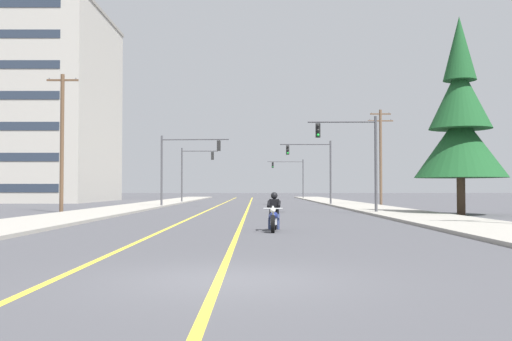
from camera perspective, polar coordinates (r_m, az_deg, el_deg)
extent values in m
plane|color=#47474C|center=(10.46, -2.75, -10.54)|extent=(400.00, 400.00, 0.00)
cube|color=yellow|center=(55.35, -0.61, -3.42)|extent=(0.16, 100.00, 0.01)
cube|color=yellow|center=(55.46, -3.59, -3.41)|extent=(0.16, 100.00, 0.01)
cube|color=#9E998E|center=(51.15, 10.27, -3.45)|extent=(4.40, 110.00, 0.14)
cube|color=#9E998E|center=(51.34, -11.25, -3.44)|extent=(4.40, 110.00, 0.14)
cylinder|color=black|center=(21.21, 1.72, -5.22)|extent=(0.17, 0.65, 0.64)
cylinder|color=black|center=(22.75, 1.91, -4.98)|extent=(0.17, 0.65, 0.64)
cylinder|color=silver|center=(21.29, 1.73, -4.35)|extent=(0.09, 0.33, 0.68)
sphere|color=white|center=(21.13, 1.71, -3.87)|extent=(0.20, 0.20, 0.20)
cylinder|color=silver|center=(21.33, 1.74, -3.72)|extent=(0.70, 0.10, 0.04)
ellipsoid|color=navy|center=(21.85, 1.80, -4.38)|extent=(0.36, 0.58, 0.28)
cube|color=silver|center=(21.98, 1.82, -4.96)|extent=(0.27, 0.46, 0.24)
cube|color=black|center=(22.29, 1.85, -4.48)|extent=(0.32, 0.54, 0.12)
cube|color=navy|center=(22.69, 1.90, -4.23)|extent=(0.23, 0.37, 0.08)
cylinder|color=silver|center=(22.39, 1.50, -5.09)|extent=(0.12, 0.55, 0.08)
cube|color=black|center=(22.23, 1.85, -3.51)|extent=(0.38, 0.27, 0.56)
sphere|color=black|center=(22.20, 1.84, -2.45)|extent=(0.26, 0.26, 0.26)
cylinder|color=navy|center=(22.10, 2.20, -4.50)|extent=(0.17, 0.45, 0.30)
cylinder|color=navy|center=(21.94, 2.23, -5.31)|extent=(0.12, 0.16, 0.35)
cylinder|color=black|center=(21.96, 2.34, -3.27)|extent=(0.14, 0.53, 0.27)
cylinder|color=navy|center=(22.11, 1.47, -4.50)|extent=(0.17, 0.45, 0.30)
cylinder|color=navy|center=(21.95, 1.39, -5.31)|extent=(0.12, 0.16, 0.35)
cylinder|color=black|center=(21.98, 1.30, -3.27)|extent=(0.14, 0.53, 0.27)
cylinder|color=#47474C|center=(37.95, 11.64, 0.54)|extent=(0.18, 0.18, 6.20)
cylinder|color=#47474C|center=(37.86, 8.39, 4.70)|extent=(4.31, 0.26, 0.11)
cube|color=black|center=(37.66, 6.10, 3.89)|extent=(0.31, 0.25, 0.90)
sphere|color=black|center=(37.54, 6.12, 4.37)|extent=(0.18, 0.18, 0.18)
sphere|color=black|center=(37.51, 6.12, 3.91)|extent=(0.18, 0.18, 0.18)
sphere|color=green|center=(37.48, 6.12, 3.45)|extent=(0.18, 0.18, 0.18)
cylinder|color=#47474C|center=(51.52, -9.09, -0.07)|extent=(0.18, 0.18, 6.20)
cylinder|color=#47474C|center=(51.10, -5.86, 3.02)|extent=(5.86, 0.50, 0.11)
cube|color=black|center=(50.75, -3.58, 2.42)|extent=(0.32, 0.26, 0.90)
sphere|color=black|center=(50.93, -3.55, 2.74)|extent=(0.18, 0.18, 0.18)
sphere|color=black|center=(50.90, -3.55, 2.41)|extent=(0.18, 0.18, 0.18)
sphere|color=green|center=(50.88, -3.56, 2.07)|extent=(0.18, 0.18, 0.18)
cylinder|color=#47474C|center=(56.70, 7.33, -0.23)|extent=(0.18, 0.18, 6.20)
cylinder|color=#47474C|center=(56.56, 4.88, 2.55)|extent=(4.86, 0.15, 0.11)
cube|color=black|center=(56.39, 3.16, 2.00)|extent=(0.30, 0.24, 0.90)
sphere|color=black|center=(56.26, 3.17, 2.32)|extent=(0.18, 0.18, 0.18)
sphere|color=black|center=(56.23, 3.17, 2.01)|extent=(0.18, 0.18, 0.18)
sphere|color=green|center=(56.22, 3.17, 1.71)|extent=(0.18, 0.18, 0.18)
cylinder|color=#47474C|center=(66.79, -7.15, -0.46)|extent=(0.18, 0.18, 6.20)
cylinder|color=#47474C|center=(66.65, -5.41, 1.90)|extent=(4.07, 0.18, 0.11)
cube|color=black|center=(66.47, -4.19, 1.43)|extent=(0.30, 0.25, 0.90)
sphere|color=black|center=(66.64, -4.17, 1.68)|extent=(0.18, 0.18, 0.18)
sphere|color=black|center=(66.62, -4.17, 1.42)|extent=(0.18, 0.18, 0.18)
sphere|color=green|center=(66.61, -4.17, 1.17)|extent=(0.18, 0.18, 0.18)
cylinder|color=#47474C|center=(92.92, 4.67, -0.84)|extent=(0.18, 0.18, 6.20)
cylinder|color=#47474C|center=(92.69, 2.92, 0.86)|extent=(5.66, 0.39, 0.11)
cube|color=black|center=(92.49, 1.70, 0.53)|extent=(0.31, 0.25, 0.90)
sphere|color=black|center=(92.35, 1.71, 0.72)|extent=(0.18, 0.18, 0.18)
sphere|color=black|center=(92.33, 1.71, 0.53)|extent=(0.18, 0.18, 0.18)
sphere|color=green|center=(92.32, 1.71, 0.35)|extent=(0.18, 0.18, 0.18)
cylinder|color=brown|center=(41.56, -18.27, 2.55)|extent=(0.26, 0.26, 9.31)
cube|color=brown|center=(42.09, -18.22, 8.34)|extent=(2.13, 0.12, 0.12)
cylinder|color=slate|center=(42.39, -19.38, 8.41)|extent=(0.08, 0.08, 0.12)
cylinder|color=slate|center=(41.83, -17.04, 8.52)|extent=(0.08, 0.08, 0.12)
cylinder|color=brown|center=(56.47, 12.09, 1.24)|extent=(0.26, 0.26, 9.05)
cube|color=brown|center=(56.83, 12.06, 5.40)|extent=(1.95, 0.12, 0.12)
cylinder|color=slate|center=(56.68, 11.25, 5.51)|extent=(0.08, 0.08, 0.12)
cylinder|color=slate|center=(57.02, 12.87, 5.48)|extent=(0.08, 0.08, 0.12)
cube|color=brown|center=(56.76, 12.07, 4.74)|extent=(2.38, 0.12, 0.12)
cylinder|color=slate|center=(56.57, 11.07, 4.86)|extent=(0.08, 0.08, 0.12)
cylinder|color=slate|center=(56.98, 13.05, 4.83)|extent=(0.08, 0.08, 0.12)
cylinder|color=#423023|center=(37.61, 19.37, -2.38)|extent=(0.50, 0.50, 2.26)
cone|color=#194C23|center=(37.70, 19.32, 2.34)|extent=(5.51, 5.51, 3.95)
cone|color=#194C23|center=(38.03, 19.27, 6.80)|extent=(3.75, 3.75, 3.95)
cone|color=#194C23|center=(38.57, 19.23, 11.16)|extent=(1.99, 1.99, 3.95)
cube|color=#B2ADA3|center=(79.57, -23.42, 5.57)|extent=(25.29, 20.39, 23.11)
cube|color=gray|center=(81.88, -23.31, 13.75)|extent=(25.53, 20.63, 0.40)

